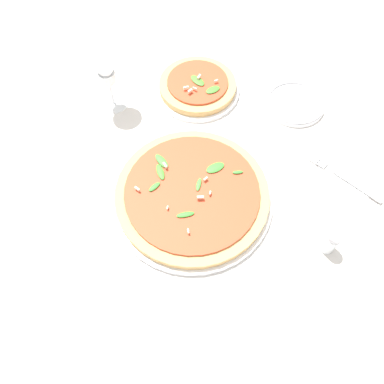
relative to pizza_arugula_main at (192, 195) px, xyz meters
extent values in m
plane|color=silver|center=(0.01, -0.02, -0.02)|extent=(6.00, 6.00, 0.00)
cylinder|color=white|center=(0.00, 0.00, -0.01)|extent=(0.36, 0.36, 0.01)
cylinder|color=tan|center=(0.00, 0.00, 0.00)|extent=(0.34, 0.34, 0.02)
cylinder|color=#C64728|center=(0.00, 0.00, 0.02)|extent=(0.30, 0.30, 0.01)
ellipsoid|color=#3B8C31|center=(-0.04, 0.04, 0.02)|extent=(0.02, 0.04, 0.01)
ellipsoid|color=#3D8A34|center=(0.05, 0.07, 0.02)|extent=(0.02, 0.03, 0.01)
ellipsoid|color=#44862E|center=(0.08, 0.04, 0.02)|extent=(0.05, 0.03, 0.01)
ellipsoid|color=#448B37|center=(0.00, -0.02, 0.02)|extent=(0.03, 0.03, 0.01)
ellipsoid|color=#3C8D32|center=(0.02, -0.08, 0.02)|extent=(0.03, 0.05, 0.01)
ellipsoid|color=#3C8732|center=(-0.01, -0.11, 0.02)|extent=(0.02, 0.03, 0.01)
ellipsoid|color=#428135|center=(0.10, 0.02, 0.02)|extent=(0.05, 0.02, 0.01)
cube|color=#EFE5C6|center=(0.08, 0.02, 0.03)|extent=(0.01, 0.00, 0.01)
cube|color=#EFE5C6|center=(0.01, -0.04, 0.03)|extent=(0.01, 0.01, 0.01)
cube|color=#EFE5C6|center=(-0.03, 0.00, 0.03)|extent=(0.01, 0.01, 0.01)
cube|color=#EFE5C6|center=(0.06, 0.10, 0.03)|extent=(0.01, 0.01, 0.01)
cube|color=#EFE5C6|center=(-0.03, -0.03, 0.03)|extent=(0.01, 0.01, 0.00)
cube|color=#EFE5C6|center=(-0.08, 0.06, 0.03)|extent=(0.01, 0.01, 0.01)
cube|color=#EFE5C6|center=(-0.01, 0.07, 0.03)|extent=(0.01, 0.01, 0.00)
cylinder|color=white|center=(0.28, -0.18, -0.01)|extent=(0.23, 0.23, 0.01)
cylinder|color=tan|center=(0.28, -0.18, 0.00)|extent=(0.21, 0.21, 0.02)
cylinder|color=#C64728|center=(0.28, -0.18, 0.02)|extent=(0.16, 0.16, 0.01)
ellipsoid|color=#46842F|center=(0.23, -0.20, 0.02)|extent=(0.02, 0.04, 0.01)
ellipsoid|color=#487E2E|center=(0.28, -0.18, 0.02)|extent=(0.05, 0.03, 0.01)
cube|color=#EFE5C6|center=(0.27, -0.14, 0.03)|extent=(0.01, 0.01, 0.01)
cube|color=#EFE5C6|center=(0.25, -0.22, 0.03)|extent=(0.00, 0.01, 0.01)
cube|color=#EFE5C6|center=(0.25, -0.14, 0.03)|extent=(0.01, 0.01, 0.01)
cube|color=#EFE5C6|center=(0.28, -0.19, 0.03)|extent=(0.01, 0.01, 0.01)
cube|color=#EFE5C6|center=(0.25, -0.16, 0.03)|extent=(0.01, 0.01, 0.01)
cylinder|color=white|center=(0.35, 0.03, -0.02)|extent=(0.07, 0.07, 0.00)
cylinder|color=white|center=(0.35, 0.03, 0.02)|extent=(0.01, 0.01, 0.07)
cone|color=white|center=(0.35, 0.03, 0.10)|extent=(0.08, 0.08, 0.08)
cylinder|color=white|center=(0.35, 0.03, 0.08)|extent=(0.04, 0.04, 0.03)
cube|color=white|center=(-0.14, -0.33, -0.01)|extent=(0.14, 0.11, 0.01)
cube|color=silver|center=(-0.17, -0.34, -0.01)|extent=(0.12, 0.05, 0.00)
cube|color=silver|center=(-0.08, -0.31, -0.01)|extent=(0.03, 0.03, 0.00)
cube|color=silver|center=(-0.05, -0.32, -0.01)|extent=(0.04, 0.01, 0.00)
cube|color=silver|center=(-0.05, -0.31, -0.01)|extent=(0.04, 0.01, 0.00)
cube|color=silver|center=(-0.06, -0.30, -0.01)|extent=(0.04, 0.01, 0.00)
cylinder|color=white|center=(0.11, -0.38, -0.01)|extent=(0.16, 0.16, 0.01)
torus|color=white|center=(0.11, -0.38, 0.00)|extent=(0.15, 0.15, 0.01)
cylinder|color=silver|center=(-0.25, -0.18, 0.01)|extent=(0.03, 0.03, 0.06)
cylinder|color=#B7B7BF|center=(-0.25, -0.18, 0.04)|extent=(0.03, 0.03, 0.01)
camera|label=1|loc=(-0.35, 0.21, 0.73)|focal=35.00mm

